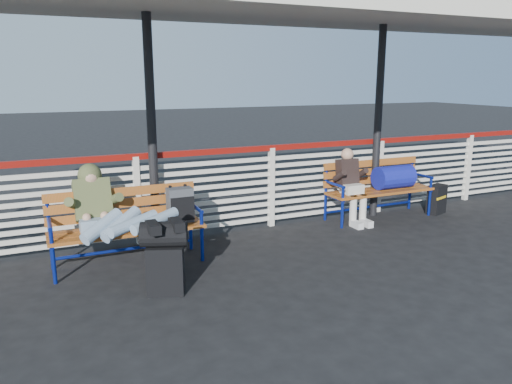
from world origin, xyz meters
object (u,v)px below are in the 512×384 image
bench_left (141,216)px  suitcase_side (437,199)px  luggage_stack (165,255)px  bench_right (386,180)px  companion_person (351,185)px  traveler_man (118,218)px

bench_left → suitcase_side: (4.92, 0.20, -0.34)m
luggage_stack → bench_left: bearing=111.9°
bench_right → companion_person: bearing=-177.5°
traveler_man → companion_person: (3.64, 0.72, -0.09)m
suitcase_side → bench_right: bearing=147.8°
bench_right → traveler_man: (-4.33, -0.75, 0.08)m
companion_person → suitcase_side: companion_person is taller
luggage_stack → bench_left: (-0.03, 1.04, 0.16)m
companion_person → bench_right: bearing=2.5°
traveler_man → companion_person: 3.71m
luggage_stack → companion_person: 3.59m
bench_right → companion_person: companion_person is taller
traveler_man → companion_person: bearing=11.1°
companion_person → bench_left: bearing=-173.7°
bench_right → suitcase_side: bearing=-12.5°
bench_left → bench_right: 4.03m
companion_person → suitcase_side: bearing=-6.1°
luggage_stack → bench_left: bench_left is taller
luggage_stack → companion_person: (3.30, 1.40, 0.17)m
bench_right → suitcase_side: 1.00m
bench_left → companion_person: 3.34m
bench_right → companion_person: (-0.69, -0.03, -0.01)m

